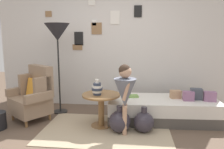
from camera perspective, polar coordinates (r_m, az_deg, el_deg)
ground_plane at (r=3.13m, az=-4.92°, el=-18.57°), size 12.00×12.00×0.00m
gallery_wall at (r=4.68m, az=-0.50°, el=7.59°), size 4.80×0.12×2.60m
rug at (r=3.65m, az=-1.56°, el=-14.13°), size 2.03×1.31×0.01m
armchair at (r=4.20m, az=-19.68°, el=-5.17°), size 0.90×0.86×0.97m
daybed at (r=4.07m, az=12.97°, el=-8.86°), size 1.94×0.89×0.40m
pillow_head at (r=4.10m, az=24.07°, el=-5.23°), size 0.20×0.14×0.16m
pillow_mid at (r=4.10m, az=21.05°, el=-4.76°), size 0.19×0.12×0.20m
pillow_back at (r=4.00m, az=19.24°, el=-5.30°), size 0.18×0.12×0.16m
pillow_extra at (r=4.09m, az=16.18°, el=-4.95°), size 0.20×0.15×0.14m
side_table at (r=3.66m, az=-2.83°, el=-7.38°), size 0.63×0.63×0.55m
vase_striped at (r=3.55m, az=-3.88°, el=-3.66°), size 0.18×0.18×0.26m
floor_lamp at (r=4.32m, az=-14.02°, el=10.03°), size 0.47×0.47×1.73m
person_child at (r=3.30m, az=3.40°, el=-4.16°), size 0.34×0.34×1.08m
book_on_daybed at (r=4.03m, az=5.24°, el=-5.60°), size 0.24×0.20×0.03m
demijohn_near at (r=3.51m, az=1.99°, el=-12.06°), size 0.34×0.34×0.43m
demijohn_far at (r=3.55m, az=8.26°, el=-12.09°), size 0.32×0.32×0.41m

